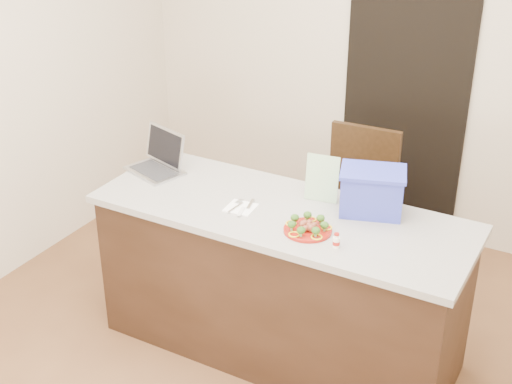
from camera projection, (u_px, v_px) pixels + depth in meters
The scene contains 16 objects.
ground at pixel (259, 372), 4.03m from camera, with size 4.00×4.00×0.00m, color brown.
room_shell at pixel (259, 99), 3.30m from camera, with size 4.00×4.00×4.00m.
doorway at pixel (404, 103), 5.08m from camera, with size 0.90×0.02×2.00m, color black.
island at pixel (280, 282), 4.01m from camera, with size 2.06×0.76×0.92m.
plate at pixel (308, 230), 3.60m from camera, with size 0.25×0.25×0.02m.
meatballs at pixel (309, 225), 3.59m from camera, with size 0.10×0.10×0.04m.
broccoli at pixel (308, 223), 3.58m from camera, with size 0.21×0.20×0.04m.
pepper_rings at pixel (308, 228), 3.60m from camera, with size 0.23×0.24×0.01m.
napkin at pixel (241, 208), 3.83m from camera, with size 0.15×0.15×0.01m, color white.
fork at pixel (239, 205), 3.84m from camera, with size 0.04×0.17×0.00m.
knife at pixel (244, 209), 3.80m from camera, with size 0.05×0.21×0.01m.
yogurt_bottle at pixel (336, 241), 3.45m from camera, with size 0.04×0.04×0.08m.
laptop at pixel (159, 159), 4.25m from camera, with size 0.39×0.35×0.24m.
leaflet at pixel (322, 178), 3.86m from camera, with size 0.18×0.00×0.26m, color white.
blue_box at pixel (372, 191), 3.74m from camera, with size 0.40×0.34×0.24m.
chair at pixel (356, 197), 4.66m from camera, with size 0.48×0.48×1.05m.
Camera 1 is at (1.51, -2.75, 2.72)m, focal length 50.00 mm.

